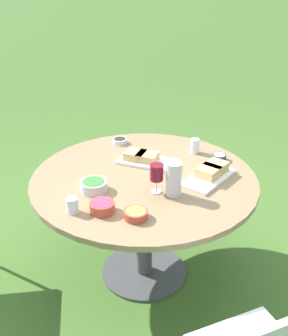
# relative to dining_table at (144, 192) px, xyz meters

# --- Properties ---
(ground_plane) EXTENTS (40.00, 40.00, 0.00)m
(ground_plane) POSITION_rel_dining_table_xyz_m (0.00, 0.00, -0.65)
(ground_plane) COLOR #446B2B
(dining_table) EXTENTS (1.40, 1.40, 0.76)m
(dining_table) POSITION_rel_dining_table_xyz_m (0.00, 0.00, 0.00)
(dining_table) COLOR #4C4C51
(dining_table) RESTS_ON ground_plane
(water_pitcher) EXTENTS (0.10, 0.09, 0.20)m
(water_pitcher) POSITION_rel_dining_table_xyz_m (-0.23, 0.16, 0.21)
(water_pitcher) COLOR silver
(water_pitcher) RESTS_ON dining_table
(wine_glass) EXTENTS (0.08, 0.08, 0.18)m
(wine_glass) POSITION_rel_dining_table_xyz_m (-0.12, 0.16, 0.23)
(wine_glass) COLOR silver
(wine_glass) RESTS_ON dining_table
(platter_bread_main) EXTENTS (0.39, 0.21, 0.07)m
(platter_bread_main) POSITION_rel_dining_table_xyz_m (0.06, -0.19, 0.14)
(platter_bread_main) COLOR white
(platter_bread_main) RESTS_ON dining_table
(platter_charcuterie) EXTENTS (0.31, 0.42, 0.08)m
(platter_charcuterie) POSITION_rel_dining_table_xyz_m (-0.40, -0.11, 0.14)
(platter_charcuterie) COLOR white
(platter_charcuterie) RESTS_ON dining_table
(bowl_fries) EXTENTS (0.13, 0.13, 0.05)m
(bowl_fries) POSITION_rel_dining_table_xyz_m (-0.10, 0.45, 0.14)
(bowl_fries) COLOR #B74733
(bowl_fries) RESTS_ON dining_table
(bowl_salad) EXTENTS (0.16, 0.16, 0.06)m
(bowl_salad) POSITION_rel_dining_table_xyz_m (0.23, 0.25, 0.14)
(bowl_salad) COLOR silver
(bowl_salad) RESTS_ON dining_table
(bowl_olives) EXTENTS (0.10, 0.10, 0.04)m
(bowl_olives) POSITION_rel_dining_table_xyz_m (0.32, -0.43, 0.13)
(bowl_olives) COLOR silver
(bowl_olives) RESTS_ON dining_table
(bowl_dip_red) EXTENTS (0.14, 0.14, 0.06)m
(bowl_dip_red) POSITION_rel_dining_table_xyz_m (0.10, 0.44, 0.14)
(bowl_dip_red) COLOR #B74733
(bowl_dip_red) RESTS_ON dining_table
(bowl_dip_cream) EXTENTS (0.09, 0.09, 0.04)m
(bowl_dip_cream) POSITION_rel_dining_table_xyz_m (-0.41, -0.37, 0.13)
(bowl_dip_cream) COLOR #334256
(bowl_dip_cream) RESTS_ON dining_table
(cup_water_near) EXTENTS (0.06, 0.06, 0.08)m
(cup_water_near) POSITION_rel_dining_table_xyz_m (0.24, 0.50, 0.15)
(cup_water_near) COLOR silver
(cup_water_near) RESTS_ON dining_table
(cup_water_far) EXTENTS (0.06, 0.06, 0.10)m
(cup_water_far) POSITION_rel_dining_table_xyz_m (-0.23, -0.44, 0.16)
(cup_water_far) COLOR silver
(cup_water_far) RESTS_ON dining_table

